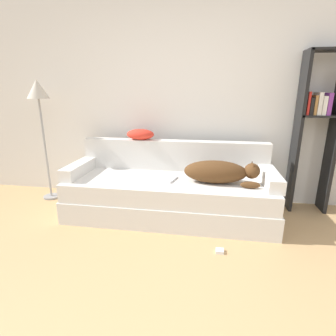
{
  "coord_description": "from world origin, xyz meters",
  "views": [
    {
      "loc": [
        0.29,
        -1.06,
        1.38
      ],
      "look_at": [
        -0.14,
        1.58,
        0.6
      ],
      "focal_mm": 28.0,
      "sensor_mm": 36.0,
      "label": 1
    }
  ],
  "objects_px": {
    "bookshelf": "(316,124)",
    "couch": "(169,197)",
    "floor_lamp": "(39,99)",
    "power_adapter": "(220,251)",
    "laptop": "(161,178)",
    "throw_pillow": "(140,134)",
    "dog": "(219,172)"
  },
  "relations": [
    {
      "from": "couch",
      "to": "throw_pillow",
      "type": "height_order",
      "value": "throw_pillow"
    },
    {
      "from": "laptop",
      "to": "dog",
      "type": "bearing_deg",
      "value": 10.73
    },
    {
      "from": "bookshelf",
      "to": "floor_lamp",
      "type": "bearing_deg",
      "value": -176.8
    },
    {
      "from": "dog",
      "to": "floor_lamp",
      "type": "xyz_separation_m",
      "value": [
        -2.2,
        0.33,
        0.72
      ]
    },
    {
      "from": "dog",
      "to": "bookshelf",
      "type": "xyz_separation_m",
      "value": [
        1.05,
        0.51,
        0.46
      ]
    },
    {
      "from": "couch",
      "to": "throw_pillow",
      "type": "bearing_deg",
      "value": 139.94
    },
    {
      "from": "throw_pillow",
      "to": "floor_lamp",
      "type": "xyz_separation_m",
      "value": [
        -1.24,
        -0.08,
        0.41
      ]
    },
    {
      "from": "bookshelf",
      "to": "laptop",
      "type": "bearing_deg",
      "value": -164.27
    },
    {
      "from": "couch",
      "to": "floor_lamp",
      "type": "bearing_deg",
      "value": 170.92
    },
    {
      "from": "power_adapter",
      "to": "laptop",
      "type": "bearing_deg",
      "value": 135.82
    },
    {
      "from": "throw_pillow",
      "to": "bookshelf",
      "type": "distance_m",
      "value": 2.02
    },
    {
      "from": "floor_lamp",
      "to": "power_adapter",
      "type": "xyz_separation_m",
      "value": [
        2.22,
        -0.92,
        -1.28
      ]
    },
    {
      "from": "floor_lamp",
      "to": "power_adapter",
      "type": "height_order",
      "value": "floor_lamp"
    },
    {
      "from": "bookshelf",
      "to": "couch",
      "type": "bearing_deg",
      "value": -164.34
    },
    {
      "from": "couch",
      "to": "floor_lamp",
      "type": "distance_m",
      "value": 1.99
    },
    {
      "from": "dog",
      "to": "laptop",
      "type": "relative_size",
      "value": 2.2
    },
    {
      "from": "couch",
      "to": "dog",
      "type": "bearing_deg",
      "value": -6.35
    },
    {
      "from": "dog",
      "to": "throw_pillow",
      "type": "height_order",
      "value": "throw_pillow"
    },
    {
      "from": "power_adapter",
      "to": "throw_pillow",
      "type": "bearing_deg",
      "value": 134.18
    },
    {
      "from": "bookshelf",
      "to": "throw_pillow",
      "type": "bearing_deg",
      "value": -177.19
    },
    {
      "from": "couch",
      "to": "throw_pillow",
      "type": "xyz_separation_m",
      "value": [
        -0.41,
        0.35,
        0.66
      ]
    },
    {
      "from": "laptop",
      "to": "throw_pillow",
      "type": "distance_m",
      "value": 0.65
    },
    {
      "from": "power_adapter",
      "to": "bookshelf",
      "type": "bearing_deg",
      "value": 46.72
    },
    {
      "from": "couch",
      "to": "laptop",
      "type": "distance_m",
      "value": 0.25
    },
    {
      "from": "dog",
      "to": "throw_pillow",
      "type": "relative_size",
      "value": 2.32
    },
    {
      "from": "couch",
      "to": "throw_pillow",
      "type": "distance_m",
      "value": 0.85
    },
    {
      "from": "dog",
      "to": "bookshelf",
      "type": "bearing_deg",
      "value": 25.68
    },
    {
      "from": "couch",
      "to": "power_adapter",
      "type": "relative_size",
      "value": 32.26
    },
    {
      "from": "couch",
      "to": "bookshelf",
      "type": "relative_size",
      "value": 1.26
    },
    {
      "from": "bookshelf",
      "to": "power_adapter",
      "type": "distance_m",
      "value": 1.82
    },
    {
      "from": "laptop",
      "to": "bookshelf",
      "type": "relative_size",
      "value": 0.2
    },
    {
      "from": "dog",
      "to": "power_adapter",
      "type": "relative_size",
      "value": 11.03
    }
  ]
}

